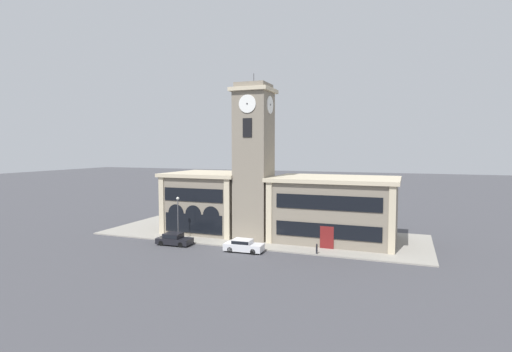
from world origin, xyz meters
name	(u,v)px	position (x,y,z in m)	size (l,w,h in m)	color
ground_plane	(238,248)	(0.00, 0.00, 0.00)	(300.00, 300.00, 0.00)	#424247
sidewalk_kerb	(260,235)	(0.00, 7.16, 0.07)	(41.03, 14.31, 0.15)	gray
clock_tower	(254,162)	(0.00, 4.88, 9.51)	(4.74, 4.74, 20.11)	gray
town_hall_left_wing	(211,201)	(-7.30, 7.55, 3.99)	(10.65, 10.15, 7.92)	gray
town_hall_right_wing	(335,209)	(9.42, 7.56, 3.88)	(14.89, 10.15, 7.71)	gray
parked_car_near	(174,239)	(-7.53, -1.23, 0.71)	(4.11, 2.00, 1.37)	black
parked_car_mid	(243,245)	(1.17, -1.23, 0.71)	(4.28, 1.92, 1.35)	silver
street_lamp	(178,211)	(-8.18, 0.71, 3.60)	(0.36, 0.36, 5.19)	#4C4C51
bollard	(317,249)	(8.85, 0.27, 0.67)	(0.18, 0.18, 1.06)	black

